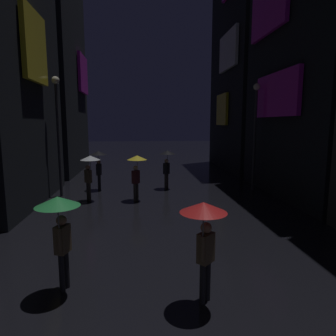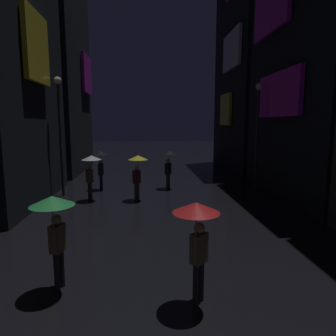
% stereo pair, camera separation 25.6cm
% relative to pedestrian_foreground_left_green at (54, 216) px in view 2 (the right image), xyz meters
% --- Properties ---
extents(building_left_far, '(4.25, 7.81, 21.68)m').
position_rel_pedestrian_foreground_left_green_xyz_m(building_left_far, '(-4.68, 16.74, 9.17)').
color(building_left_far, black).
rests_on(building_left_far, ground).
extents(building_right_mid, '(4.25, 8.28, 13.60)m').
position_rel_pedestrian_foreground_left_green_xyz_m(building_right_mid, '(10.29, 7.98, 5.14)').
color(building_right_mid, black).
rests_on(building_right_mid, ground).
extents(building_right_far, '(4.25, 8.57, 17.52)m').
position_rel_pedestrian_foreground_left_green_xyz_m(building_right_far, '(10.30, 17.12, 7.09)').
color(building_right_far, black).
rests_on(building_right_far, ground).
extents(pedestrian_foreground_left_green, '(0.90, 0.90, 2.12)m').
position_rel_pedestrian_foreground_left_green_xyz_m(pedestrian_foreground_left_green, '(0.00, 0.00, 0.00)').
color(pedestrian_foreground_left_green, black).
rests_on(pedestrian_foreground_left_green, ground).
extents(pedestrian_midstreet_centre_black, '(0.90, 0.90, 2.12)m').
position_rel_pedestrian_foreground_left_green_xyz_m(pedestrian_midstreet_centre_black, '(3.19, 9.97, 0.00)').
color(pedestrian_midstreet_centre_black, '#38332D').
rests_on(pedestrian_midstreet_centre_black, ground).
extents(pedestrian_near_crossing_clear, '(0.90, 0.90, 2.12)m').
position_rel_pedestrian_foreground_left_green_xyz_m(pedestrian_near_crossing_clear, '(-0.60, 7.77, 0.00)').
color(pedestrian_near_crossing_clear, '#38332D').
rests_on(pedestrian_near_crossing_clear, ground).
extents(pedestrian_far_right_black, '(0.90, 0.90, 2.12)m').
position_rel_pedestrian_foreground_left_green_xyz_m(pedestrian_far_right_black, '(-0.48, 9.99, 0.00)').
color(pedestrian_far_right_black, black).
rests_on(pedestrian_far_right_black, ground).
extents(pedestrian_foreground_right_yellow, '(0.90, 0.90, 2.12)m').
position_rel_pedestrian_foreground_left_green_xyz_m(pedestrian_foreground_right_yellow, '(1.55, 7.55, 0.00)').
color(pedestrian_foreground_right_yellow, '#38332D').
rests_on(pedestrian_foreground_right_yellow, ground).
extents(pedestrian_midstreet_left_red, '(0.90, 0.90, 2.12)m').
position_rel_pedestrian_foreground_left_green_xyz_m(pedestrian_midstreet_left_red, '(2.87, -0.72, 0.00)').
color(pedestrian_midstreet_left_red, black).
rests_on(pedestrian_midstreet_left_red, ground).
extents(streetlamp_left_far, '(0.36, 0.36, 5.76)m').
position_rel_pedestrian_foreground_left_green_xyz_m(streetlamp_left_far, '(-2.19, 8.83, 1.91)').
color(streetlamp_left_far, '#2D2D33').
rests_on(streetlamp_left_far, ground).
extents(streetlamp_right_far, '(0.36, 0.36, 5.63)m').
position_rel_pedestrian_foreground_left_green_xyz_m(streetlamp_right_far, '(7.81, 9.31, 1.84)').
color(streetlamp_right_far, '#2D2D33').
rests_on(streetlamp_right_far, ground).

